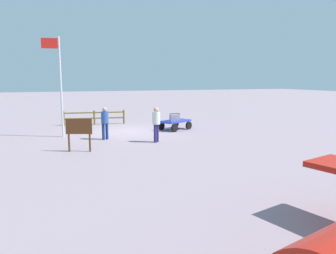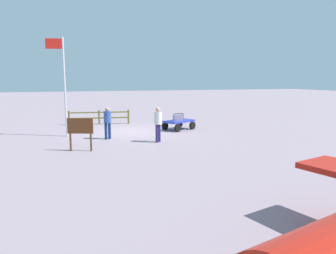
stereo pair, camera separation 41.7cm
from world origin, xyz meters
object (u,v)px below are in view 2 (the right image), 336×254
(worker_lead, at_px, (158,121))
(flagpole, at_px, (63,79))
(suitcase_maroon, at_px, (178,118))
(worker_trailing, at_px, (107,120))
(suitcase_grey, at_px, (179,116))
(signboard, at_px, (80,129))
(luggage_cart, at_px, (179,123))

(worker_lead, xyz_separation_m, flagpole, (4.18, -2.97, 1.95))
(suitcase_maroon, bearing_deg, worker_trailing, 19.31)
(worker_trailing, height_order, flagpole, flagpole)
(suitcase_grey, relative_size, signboard, 0.37)
(luggage_cart, height_order, suitcase_maroon, suitcase_maroon)
(flagpole, bearing_deg, luggage_cart, -177.88)
(suitcase_maroon, xyz_separation_m, suitcase_grey, (-0.28, -0.66, -0.01))
(luggage_cart, xyz_separation_m, worker_trailing, (4.34, 1.70, 0.53))
(suitcase_grey, bearing_deg, worker_lead, 57.26)
(suitcase_maroon, height_order, suitcase_grey, suitcase_maroon)
(suitcase_maroon, relative_size, flagpole, 0.11)
(worker_trailing, xyz_separation_m, flagpole, (2.01, -1.46, 2.00))
(flagpole, bearing_deg, worker_lead, 144.59)
(suitcase_grey, bearing_deg, signboard, 37.05)
(worker_lead, relative_size, worker_trailing, 1.04)
(suitcase_maroon, relative_size, suitcase_grey, 1.04)
(suitcase_maroon, bearing_deg, signboard, 34.03)
(worker_lead, xyz_separation_m, worker_trailing, (2.17, -1.51, -0.05))
(suitcase_grey, height_order, flagpole, flagpole)
(suitcase_grey, xyz_separation_m, worker_trailing, (4.51, 2.15, 0.21))
(worker_trailing, bearing_deg, suitcase_maroon, -160.69)
(suitcase_maroon, height_order, flagpole, flagpole)
(worker_lead, height_order, worker_trailing, worker_lead)
(suitcase_grey, relative_size, flagpole, 0.10)
(worker_trailing, distance_m, flagpole, 3.19)
(luggage_cart, distance_m, suitcase_maroon, 0.41)
(suitcase_grey, relative_size, worker_lead, 0.31)
(suitcase_maroon, bearing_deg, worker_lead, 55.35)
(signboard, bearing_deg, flagpole, -80.97)
(luggage_cart, distance_m, flagpole, 6.84)
(suitcase_maroon, height_order, worker_lead, worker_lead)
(luggage_cart, distance_m, worker_trailing, 4.69)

